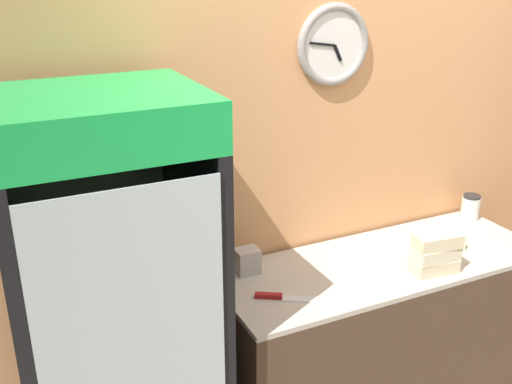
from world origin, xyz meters
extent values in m
cube|color=tan|center=(0.00, 1.22, 1.35)|extent=(5.20, 0.06, 2.70)
torus|color=gray|center=(-0.14, 1.17, 1.92)|extent=(0.38, 0.04, 0.38)
cylinder|color=white|center=(-0.14, 1.17, 1.92)|extent=(0.31, 0.01, 0.31)
cube|color=black|center=(-0.13, 1.16, 1.88)|extent=(0.05, 0.01, 0.08)
cube|color=black|center=(-0.21, 1.16, 1.93)|extent=(0.13, 0.01, 0.03)
cube|color=#4C3828|center=(0.00, 0.86, 0.44)|extent=(1.67, 0.62, 0.88)
cube|color=#BCB2A3|center=(0.00, 0.86, 0.89)|extent=(1.67, 0.62, 0.02)
cube|color=black|center=(-1.33, 1.15, 0.85)|extent=(0.74, 0.04, 1.70)
cube|color=black|center=(-1.67, 0.82, 0.85)|extent=(0.05, 0.70, 1.70)
cube|color=black|center=(-0.99, 0.82, 0.85)|extent=(0.05, 0.70, 1.70)
cube|color=white|center=(-1.33, 1.12, 0.85)|extent=(0.64, 0.02, 1.60)
cube|color=green|center=(-1.33, 0.78, 1.79)|extent=(0.74, 0.63, 0.18)
cube|color=silver|center=(-1.33, 0.80, 0.86)|extent=(0.62, 0.58, 0.01)
cube|color=silver|center=(-1.33, 0.80, 1.24)|extent=(0.62, 0.58, 0.01)
cylinder|color=#2D6B38|center=(-1.54, 0.55, 0.94)|extent=(0.06, 0.06, 0.15)
cylinder|color=#2D6B38|center=(-1.54, 0.55, 1.05)|extent=(0.02, 0.02, 0.06)
cylinder|color=gold|center=(-1.14, 0.55, 1.31)|extent=(0.08, 0.08, 0.12)
cylinder|color=gold|center=(-1.14, 0.55, 1.40)|extent=(0.03, 0.03, 0.05)
cylinder|color=orange|center=(-1.50, 0.55, 1.32)|extent=(0.06, 0.06, 0.13)
cylinder|color=orange|center=(-1.50, 0.55, 1.41)|extent=(0.03, 0.03, 0.06)
cylinder|color=gold|center=(-1.12, 0.55, 0.96)|extent=(0.08, 0.08, 0.18)
cylinder|color=gold|center=(-1.12, 0.55, 1.09)|extent=(0.03, 0.03, 0.08)
cylinder|color=#5B2D19|center=(-1.40, 0.55, 0.93)|extent=(0.06, 0.06, 0.13)
cylinder|color=#5B2D19|center=(-1.40, 0.55, 1.03)|extent=(0.03, 0.03, 0.06)
cube|color=beige|center=(0.15, 0.66, 0.94)|extent=(0.23, 0.13, 0.07)
cube|color=beige|center=(0.15, 0.66, 1.01)|extent=(0.23, 0.12, 0.07)
cube|color=beige|center=(0.15, 0.66, 1.07)|extent=(0.23, 0.13, 0.07)
cube|color=beige|center=(0.38, 0.86, 0.94)|extent=(0.22, 0.17, 0.07)
cube|color=silver|center=(-0.51, 0.71, 0.91)|extent=(0.21, 0.15, 0.00)
cube|color=maroon|center=(-0.66, 0.80, 0.92)|extent=(0.12, 0.08, 0.02)
cylinder|color=silver|center=(0.75, 1.06, 0.97)|extent=(0.10, 0.10, 0.13)
cylinder|color=#262628|center=(0.75, 1.06, 1.04)|extent=(0.09, 0.09, 0.01)
cube|color=#B7B2AD|center=(-0.65, 1.05, 0.97)|extent=(0.11, 0.09, 0.12)
camera|label=1|loc=(-1.69, -1.23, 2.31)|focal=42.00mm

